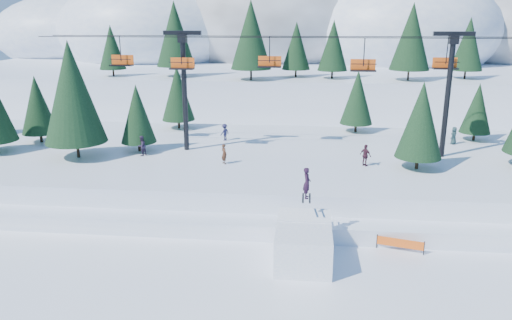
# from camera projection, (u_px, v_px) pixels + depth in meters

# --- Properties ---
(ground) EXTENTS (160.00, 160.00, 0.00)m
(ground) POSITION_uv_depth(u_px,v_px,m) (273.00, 283.00, 27.05)
(ground) COLOR white
(ground) RESTS_ON ground
(mid_shelf) EXTENTS (70.00, 22.00, 2.50)m
(mid_shelf) POSITION_uv_depth(u_px,v_px,m) (288.00, 166.00, 43.90)
(mid_shelf) COLOR white
(mid_shelf) RESTS_ON ground
(berm) EXTENTS (70.00, 6.00, 1.10)m
(berm) POSITION_uv_depth(u_px,v_px,m) (281.00, 217.00, 34.54)
(berm) COLOR white
(berm) RESTS_ON ground
(mountain_ridge) EXTENTS (119.00, 60.30, 26.46)m
(mountain_ridge) POSITION_uv_depth(u_px,v_px,m) (274.00, 39.00, 94.95)
(mountain_ridge) COLOR white
(mountain_ridge) RESTS_ON ground
(jump_kicker) EXTENTS (3.21, 4.41, 5.41)m
(jump_kicker) POSITION_uv_depth(u_px,v_px,m) (303.00, 244.00, 28.95)
(jump_kicker) COLOR white
(jump_kicker) RESTS_ON ground
(chairlift) EXTENTS (46.00, 3.21, 10.28)m
(chairlift) POSITION_uv_depth(u_px,v_px,m) (314.00, 74.00, 41.50)
(chairlift) COLOR black
(chairlift) RESTS_ON mid_shelf
(conifer_stand) EXTENTS (60.90, 16.24, 9.66)m
(conifer_stand) POSITION_uv_depth(u_px,v_px,m) (309.00, 103.00, 42.47)
(conifer_stand) COLOR black
(conifer_stand) RESTS_ON mid_shelf
(distant_skiers) EXTENTS (28.39, 9.30, 1.74)m
(distant_skiers) POSITION_uv_depth(u_px,v_px,m) (273.00, 142.00, 43.52)
(distant_skiers) COLOR #33273F
(distant_skiers) RESTS_ON mid_shelf
(banner_near) EXTENTS (2.77, 0.78, 0.90)m
(banner_near) POSITION_uv_depth(u_px,v_px,m) (400.00, 243.00, 30.58)
(banner_near) COLOR black
(banner_near) RESTS_ON ground
(banner_far) EXTENTS (2.79, 0.67, 0.90)m
(banner_far) POSITION_uv_depth(u_px,v_px,m) (473.00, 233.00, 32.07)
(banner_far) COLOR black
(banner_far) RESTS_ON ground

